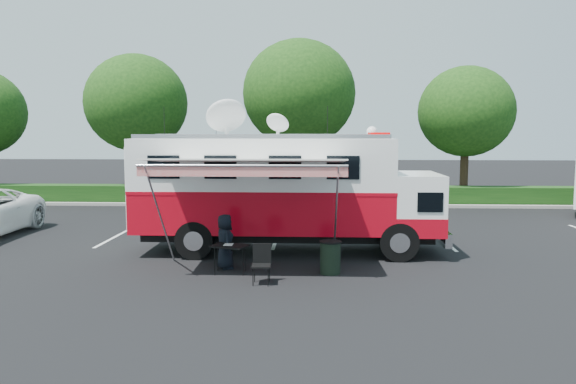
# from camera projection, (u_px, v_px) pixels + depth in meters

# --- Properties ---
(ground_plane) EXTENTS (120.00, 120.00, 0.00)m
(ground_plane) POSITION_uv_depth(u_px,v_px,m) (287.00, 252.00, 18.20)
(ground_plane) COLOR black
(ground_plane) RESTS_ON ground
(back_border) EXTENTS (60.00, 6.14, 8.87)m
(back_border) POSITION_uv_depth(u_px,v_px,m) (320.00, 111.00, 30.42)
(back_border) COLOR #9E998E
(back_border) RESTS_ON ground_plane
(stall_lines) EXTENTS (24.12, 5.50, 0.01)m
(stall_lines) POSITION_uv_depth(u_px,v_px,m) (278.00, 235.00, 21.20)
(stall_lines) COLOR silver
(stall_lines) RESTS_ON ground_plane
(command_truck) EXTENTS (9.79, 2.69, 4.70)m
(command_truck) POSITION_uv_depth(u_px,v_px,m) (285.00, 190.00, 17.99)
(command_truck) COLOR black
(command_truck) RESTS_ON ground_plane
(awning) EXTENTS (5.34, 2.75, 3.22)m
(awning) POSITION_uv_depth(u_px,v_px,m) (247.00, 163.00, 15.15)
(awning) COLOR white
(awning) RESTS_ON ground_plane
(person) EXTENTS (0.75, 0.89, 1.56)m
(person) POSITION_uv_depth(u_px,v_px,m) (225.00, 269.00, 15.98)
(person) COLOR black
(person) RESTS_ON ground_plane
(folding_table) EXTENTS (1.10, 0.94, 0.80)m
(folding_table) POSITION_uv_depth(u_px,v_px,m) (230.00, 247.00, 15.37)
(folding_table) COLOR black
(folding_table) RESTS_ON ground_plane
(folding_chair) EXTENTS (0.50, 0.52, 1.01)m
(folding_chair) POSITION_uv_depth(u_px,v_px,m) (262.00, 260.00, 14.40)
(folding_chair) COLOR black
(folding_chair) RESTS_ON ground_plane
(trash_bin) EXTENTS (0.61, 0.61, 0.90)m
(trash_bin) POSITION_uv_depth(u_px,v_px,m) (330.00, 257.00, 15.38)
(trash_bin) COLOR black
(trash_bin) RESTS_ON ground_plane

